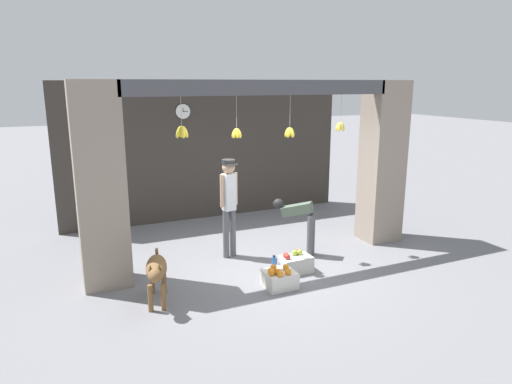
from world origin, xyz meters
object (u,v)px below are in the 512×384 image
Objects in this scene: fruit_crate_oranges at (279,278)px; wall_clock at (183,111)px; fruit_crate_apples at (295,263)px; water_bottle at (274,264)px; shopkeeper at (229,200)px; worker_stooping at (300,219)px; dog at (156,270)px.

fruit_crate_oranges is 4.61m from wall_clock.
fruit_crate_oranges is at bearing -140.65° from fruit_crate_apples.
water_bottle is at bearing 156.95° from fruit_crate_apples.
shopkeeper is 2.86m from wall_clock.
fruit_crate_oranges is 1.62× the size of water_bottle.
shopkeeper is 1.75× the size of worker_stooping.
fruit_crate_apples is at bearing 39.35° from fruit_crate_oranges.
water_bottle is at bearing 168.34° from worker_stooping.
fruit_crate_oranges is at bearing -85.27° from wall_clock.
shopkeeper is 1.38m from water_bottle.
fruit_crate_apples is (0.51, 0.42, 0.00)m from fruit_crate_oranges.
shopkeeper is at bearing 124.93° from fruit_crate_apples.
dog is 1.85m from fruit_crate_oranges.
dog is at bearing 172.66° from fruit_crate_oranges.
worker_stooping is (1.19, -0.41, -0.39)m from shopkeeper.
worker_stooping is at bearing 48.45° from fruit_crate_oranges.
shopkeeper is 1.59m from fruit_crate_apples.
worker_stooping is 1.53m from fruit_crate_oranges.
water_bottle is (-0.33, 0.14, -0.01)m from fruit_crate_apples.
shopkeeper is 3.47× the size of fruit_crate_apples.
shopkeeper reaches higher than water_bottle.
worker_stooping is 3.64m from wall_clock.
shopkeeper is at bearing 99.12° from fruit_crate_oranges.
dog is at bearing -170.71° from water_bottle.
dog is 4.47m from wall_clock.
water_bottle is at bearing 103.56° from shopkeeper.
shopkeeper reaches higher than fruit_crate_oranges.
fruit_crate_apples is (2.31, 0.19, -0.35)m from dog.
worker_stooping reaches higher than water_bottle.
shopkeeper is 3.82× the size of fruit_crate_oranges.
fruit_crate_oranges is (1.80, -0.23, -0.35)m from dog.
worker_stooping is at bearing 120.82° from dog.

